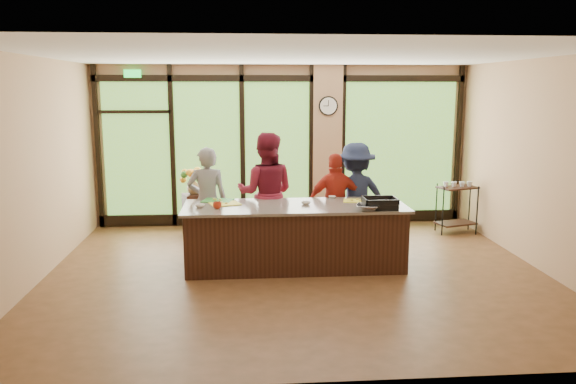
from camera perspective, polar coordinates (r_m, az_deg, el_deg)
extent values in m
plane|color=#4F341B|center=(8.02, 0.89, -8.22)|extent=(7.00, 7.00, 0.00)
plane|color=white|center=(7.61, 0.95, 13.70)|extent=(7.00, 7.00, 0.00)
plane|color=tan|center=(10.64, -0.59, 4.72)|extent=(7.00, 0.00, 7.00)
plane|color=tan|center=(8.13, -24.47, 1.95)|extent=(0.00, 6.00, 6.00)
plane|color=tan|center=(8.72, 24.49, 2.47)|extent=(0.00, 6.00, 6.00)
cube|color=tan|center=(10.67, 4.01, 4.71)|extent=(0.55, 0.12, 3.00)
cube|color=black|center=(10.54, -0.58, 11.47)|extent=(6.90, 0.08, 0.12)
cube|color=black|center=(10.82, -0.56, -2.60)|extent=(6.90, 0.08, 0.20)
cube|color=#19D83F|center=(10.65, -15.52, 11.51)|extent=(0.30, 0.04, 0.14)
cube|color=#386B25|center=(10.78, -15.09, 4.16)|extent=(1.20, 0.02, 2.50)
cube|color=#386B25|center=(10.62, -8.16, 4.32)|extent=(1.20, 0.02, 2.50)
cube|color=#386B25|center=(10.61, -1.12, 4.43)|extent=(1.20, 0.02, 2.50)
cube|color=#386B25|center=(11.00, 11.24, 4.44)|extent=(2.10, 0.02, 2.50)
cube|color=black|center=(10.90, -18.75, 4.30)|extent=(0.08, 0.08, 3.00)
cube|color=black|center=(10.65, -11.67, 4.50)|extent=(0.08, 0.08, 3.00)
cube|color=black|center=(10.57, -4.64, 4.64)|extent=(0.08, 0.08, 3.00)
cube|color=black|center=(10.64, 2.39, 4.71)|extent=(0.08, 0.08, 3.00)
cube|color=black|center=(10.73, 5.59, 4.72)|extent=(0.08, 0.08, 3.00)
cube|color=black|center=(11.34, 16.89, 4.62)|extent=(0.08, 0.08, 3.00)
cube|color=black|center=(8.18, 0.70, -4.63)|extent=(3.10, 1.00, 0.88)
cube|color=#6F675C|center=(8.07, 0.71, -1.48)|extent=(3.20, 1.10, 0.04)
cylinder|color=black|center=(10.55, 4.11, 8.72)|extent=(0.36, 0.04, 0.36)
cylinder|color=white|center=(10.54, 4.13, 8.72)|extent=(0.31, 0.01, 0.31)
cube|color=black|center=(10.53, 4.14, 8.99)|extent=(0.01, 0.00, 0.11)
cube|color=black|center=(10.52, 3.86, 8.72)|extent=(0.09, 0.00, 0.01)
imported|color=gray|center=(8.79, -8.19, -0.94)|extent=(0.64, 0.44, 1.69)
imported|color=maroon|center=(8.79, -2.26, -0.14)|extent=(1.03, 0.86, 1.91)
imported|color=#AA281A|center=(8.86, 4.89, -1.15)|extent=(0.94, 0.41, 1.58)
imported|color=#1B213B|center=(9.06, 6.87, -0.46)|extent=(1.21, 0.82, 1.73)
cube|color=black|center=(7.95, 9.30, -1.35)|extent=(0.48, 0.38, 0.08)
imported|color=silver|center=(7.80, 8.15, -1.55)|extent=(0.41, 0.41, 0.08)
cube|color=green|center=(8.42, -7.16, -0.87)|extent=(0.50, 0.42, 0.01)
cube|color=yellow|center=(8.18, -6.41, -1.20)|extent=(0.49, 0.42, 0.01)
cube|color=yellow|center=(8.40, 6.93, -0.90)|extent=(0.42, 0.34, 0.01)
imported|color=silver|center=(8.01, -8.93, -1.40)|extent=(0.17, 0.17, 0.04)
imported|color=silver|center=(8.11, 1.82, -1.12)|extent=(0.14, 0.14, 0.04)
imported|color=silver|center=(8.62, 4.50, -0.51)|extent=(0.12, 0.12, 0.03)
imported|color=#A62710|center=(7.87, -7.20, -1.36)|extent=(0.15, 0.15, 0.10)
cube|color=black|center=(10.05, -9.43, -2.28)|extent=(0.48, 0.48, 0.75)
imported|color=olive|center=(9.96, -9.52, 0.58)|extent=(0.33, 0.33, 0.27)
cube|color=black|center=(10.59, 16.66, -3.04)|extent=(0.77, 0.58, 0.03)
cube|color=black|center=(10.46, 16.84, 0.44)|extent=(0.77, 0.58, 0.03)
cylinder|color=black|center=(10.26, 15.45, -1.89)|extent=(0.02, 0.02, 0.88)
cylinder|color=black|center=(10.49, 18.67, -1.80)|extent=(0.02, 0.02, 0.88)
cylinder|color=black|center=(10.58, 14.82, -1.49)|extent=(0.02, 0.02, 0.88)
cylinder|color=black|center=(10.80, 17.94, -1.41)|extent=(0.02, 0.02, 0.88)
imported|color=silver|center=(10.37, 15.76, 0.76)|extent=(0.12, 0.12, 0.09)
imported|color=silver|center=(10.42, 16.51, 0.76)|extent=(0.12, 0.12, 0.09)
imported|color=silver|center=(10.48, 17.26, 0.77)|extent=(0.12, 0.12, 0.09)
imported|color=silver|center=(10.53, 17.95, 0.78)|extent=(0.12, 0.12, 0.09)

